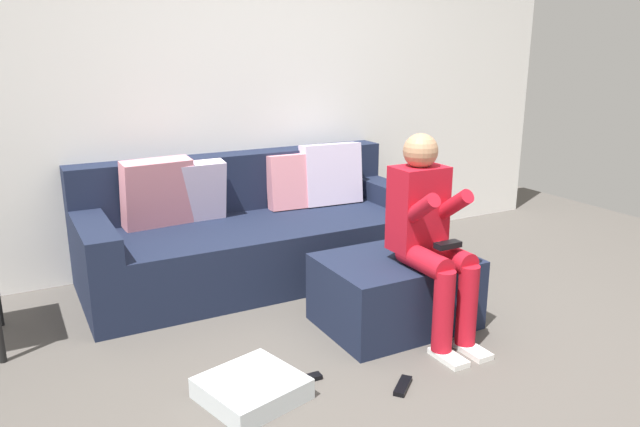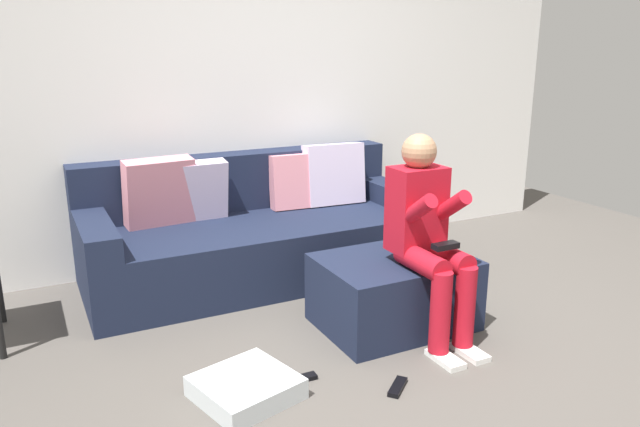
# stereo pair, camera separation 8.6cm
# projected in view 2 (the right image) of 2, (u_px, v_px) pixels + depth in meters

# --- Properties ---
(ground_plane) EXTENTS (6.85, 6.85, 0.00)m
(ground_plane) POSITION_uv_depth(u_px,v_px,m) (431.00, 372.00, 2.97)
(ground_plane) COLOR #544F49
(wall_back) EXTENTS (5.27, 0.10, 2.55)m
(wall_back) POSITION_uv_depth(u_px,v_px,m) (266.00, 84.00, 4.43)
(wall_back) COLOR white
(wall_back) RESTS_ON ground_plane
(couch_sectional) EXTENTS (2.30, 0.95, 0.86)m
(couch_sectional) POSITION_uv_depth(u_px,v_px,m) (255.00, 231.00, 4.18)
(couch_sectional) COLOR #192138
(couch_sectional) RESTS_ON ground_plane
(ottoman) EXTENTS (0.83, 0.61, 0.40)m
(ottoman) POSITION_uv_depth(u_px,v_px,m) (394.00, 292.00, 3.43)
(ottoman) COLOR #192138
(ottoman) RESTS_ON ground_plane
(person_seated) EXTENTS (0.29, 0.62, 1.11)m
(person_seated) POSITION_uv_depth(u_px,v_px,m) (428.00, 231.00, 3.20)
(person_seated) COLOR red
(person_seated) RESTS_ON ground_plane
(storage_bin) EXTENTS (0.50, 0.49, 0.10)m
(storage_bin) POSITION_uv_depth(u_px,v_px,m) (246.00, 387.00, 2.74)
(storage_bin) COLOR silver
(storage_bin) RESTS_ON ground_plane
(remote_near_ottoman) EXTENTS (0.16, 0.15, 0.02)m
(remote_near_ottoman) POSITION_uv_depth(u_px,v_px,m) (398.00, 387.00, 2.82)
(remote_near_ottoman) COLOR black
(remote_near_ottoman) RESTS_ON ground_plane
(remote_by_storage_bin) EXTENTS (0.18, 0.05, 0.02)m
(remote_by_storage_bin) POSITION_uv_depth(u_px,v_px,m) (299.00, 379.00, 2.88)
(remote_by_storage_bin) COLOR black
(remote_by_storage_bin) RESTS_ON ground_plane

